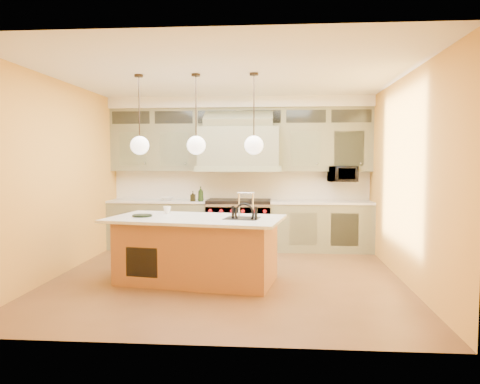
# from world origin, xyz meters

# --- Properties ---
(floor) EXTENTS (5.00, 5.00, 0.00)m
(floor) POSITION_xyz_m (0.00, 0.00, 0.00)
(floor) COLOR brown
(floor) RESTS_ON ground
(ceiling) EXTENTS (5.00, 5.00, 0.00)m
(ceiling) POSITION_xyz_m (0.00, 0.00, 2.90)
(ceiling) COLOR white
(ceiling) RESTS_ON wall_back
(wall_back) EXTENTS (5.00, 0.00, 5.00)m
(wall_back) POSITION_xyz_m (0.00, 2.50, 1.45)
(wall_back) COLOR gold
(wall_back) RESTS_ON ground
(wall_front) EXTENTS (5.00, 0.00, 5.00)m
(wall_front) POSITION_xyz_m (0.00, -2.50, 1.45)
(wall_front) COLOR gold
(wall_front) RESTS_ON ground
(wall_left) EXTENTS (0.00, 5.00, 5.00)m
(wall_left) POSITION_xyz_m (-2.50, 0.00, 1.45)
(wall_left) COLOR gold
(wall_left) RESTS_ON ground
(wall_right) EXTENTS (0.00, 5.00, 5.00)m
(wall_right) POSITION_xyz_m (2.50, 0.00, 1.45)
(wall_right) COLOR gold
(wall_right) RESTS_ON ground
(back_cabinetry) EXTENTS (5.00, 0.77, 2.90)m
(back_cabinetry) POSITION_xyz_m (0.00, 2.23, 1.43)
(back_cabinetry) COLOR gray
(back_cabinetry) RESTS_ON floor
(range) EXTENTS (1.20, 0.74, 0.96)m
(range) POSITION_xyz_m (0.00, 2.14, 0.49)
(range) COLOR silver
(range) RESTS_ON floor
(kitchen_island) EXTENTS (2.54, 1.63, 1.35)m
(kitchen_island) POSITION_xyz_m (-0.40, -0.25, 0.47)
(kitchen_island) COLOR #A6673B
(kitchen_island) RESTS_ON floor
(counter_stool) EXTENTS (0.51, 0.51, 1.14)m
(counter_stool) POSITION_xyz_m (0.24, -0.57, 0.65)
(counter_stool) COLOR black
(counter_stool) RESTS_ON floor
(microwave) EXTENTS (0.54, 0.37, 0.30)m
(microwave) POSITION_xyz_m (1.95, 2.25, 1.45)
(microwave) COLOR black
(microwave) RESTS_ON back_cabinetry
(oil_bottle_a) EXTENTS (0.11, 0.11, 0.28)m
(oil_bottle_a) POSITION_xyz_m (-0.70, 1.92, 1.08)
(oil_bottle_a) COLOR black
(oil_bottle_a) RESTS_ON back_cabinetry
(oil_bottle_b) EXTENTS (0.09, 0.09, 0.19)m
(oil_bottle_b) POSITION_xyz_m (-0.85, 1.92, 1.04)
(oil_bottle_b) COLOR black
(oil_bottle_b) RESTS_ON back_cabinetry
(fruit_bowl) EXTENTS (0.25, 0.25, 0.06)m
(fruit_bowl) POSITION_xyz_m (-1.39, 2.15, 0.97)
(fruit_bowl) COLOR silver
(fruit_bowl) RESTS_ON back_cabinetry
(cup) EXTENTS (0.12, 0.12, 0.11)m
(cup) POSITION_xyz_m (-0.91, 0.13, 0.97)
(cup) COLOR white
(cup) RESTS_ON kitchen_island
(pendant_left) EXTENTS (0.26, 0.26, 1.11)m
(pendant_left) POSITION_xyz_m (-1.20, -0.25, 1.95)
(pendant_left) COLOR #2D2319
(pendant_left) RESTS_ON ceiling
(pendant_center) EXTENTS (0.26, 0.26, 1.11)m
(pendant_center) POSITION_xyz_m (-0.40, -0.25, 1.95)
(pendant_center) COLOR #2D2319
(pendant_center) RESTS_ON ceiling
(pendant_right) EXTENTS (0.26, 0.26, 1.11)m
(pendant_right) POSITION_xyz_m (0.40, -0.25, 1.95)
(pendant_right) COLOR #2D2319
(pendant_right) RESTS_ON ceiling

